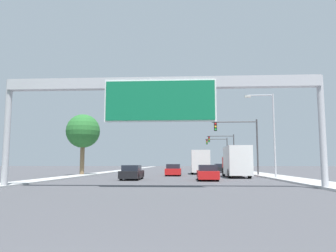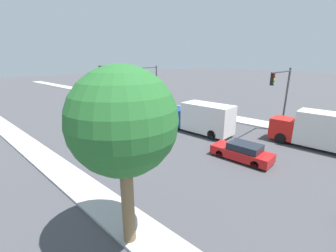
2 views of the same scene
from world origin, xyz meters
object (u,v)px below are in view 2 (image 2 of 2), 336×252
Objects in this scene: truck_box_primary at (202,118)px; traffic_light_far_intersection at (114,76)px; traffic_light_mid_block at (150,80)px; car_mid_left at (169,111)px; car_near_left at (242,152)px; traffic_light_near_intersection at (282,90)px; palm_tree_background at (123,123)px; truck_box_secondary at (323,131)px.

truck_box_primary is 1.07× the size of traffic_light_far_intersection.
traffic_light_far_intersection is at bearing 89.43° from traffic_light_mid_block.
traffic_light_mid_block reaches higher than car_mid_left.
traffic_light_mid_block reaches higher than car_near_left.
traffic_light_near_intersection is 19.89m from palm_tree_background.
palm_tree_background reaches higher than car_mid_left.
truck_box_primary is 0.94× the size of truck_box_secondary.
traffic_light_mid_block is 0.88× the size of palm_tree_background.
traffic_light_mid_block is 10.00m from traffic_light_far_intersection.
traffic_light_near_intersection is at bearing 0.83° from car_near_left.
car_mid_left is 0.62× the size of traffic_light_far_intersection.
traffic_light_mid_block is at bearing 73.64° from car_mid_left.
traffic_light_near_intersection is (5.03, -6.20, 3.04)m from truck_box_primary.
truck_box_primary is at bearing -110.74° from traffic_light_mid_block.
car_mid_left is at bearing 63.84° from car_near_left.
traffic_light_far_intersection is (1.82, 34.24, 2.95)m from truck_box_secondary.
truck_box_primary is (-3.50, -7.92, 0.99)m from car_mid_left.
traffic_light_near_intersection is (1.53, -14.13, 4.03)m from car_mid_left.
car_near_left is at bearing -113.44° from traffic_light_mid_block.
truck_box_secondary is 34.41m from traffic_light_far_intersection.
truck_box_secondary is 1.14× the size of traffic_light_near_intersection.
truck_box_secondary is at bearing -109.91° from traffic_light_near_intersection.
traffic_light_mid_block is at bearing 69.26° from truck_box_primary.
palm_tree_background reaches higher than truck_box_secondary.
traffic_light_near_intersection is at bearing -90.55° from traffic_light_far_intersection.
truck_box_primary is 0.97× the size of palm_tree_background.
car_mid_left is at bearing 90.00° from truck_box_secondary.
truck_box_primary is 15.03m from traffic_light_mid_block.
car_mid_left is at bearing -106.36° from traffic_light_mid_block.
traffic_light_mid_block reaches higher than truck_box_secondary.
traffic_light_mid_block is (8.72, 20.12, 3.89)m from car_near_left.
palm_tree_background reaches higher than traffic_light_mid_block.
traffic_light_far_intersection reaches higher than traffic_light_mid_block.
traffic_light_far_intersection is at bearing 73.68° from car_near_left.
truck_box_secondary is at bearing -94.07° from traffic_light_mid_block.
traffic_light_near_intersection reaches higher than traffic_light_mid_block.
traffic_light_far_intersection reaches higher than car_mid_left.
traffic_light_near_intersection is at bearing -90.54° from traffic_light_mid_block.
car_near_left is 22.28m from traffic_light_mid_block.
traffic_light_near_intersection is at bearing 0.78° from palm_tree_background.
truck_box_primary is at bearing -113.83° from car_mid_left.
palm_tree_background is (-19.88, -0.27, 0.78)m from traffic_light_near_intersection.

